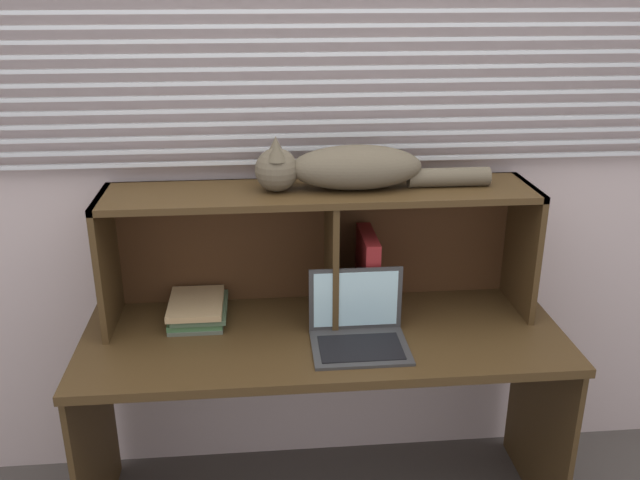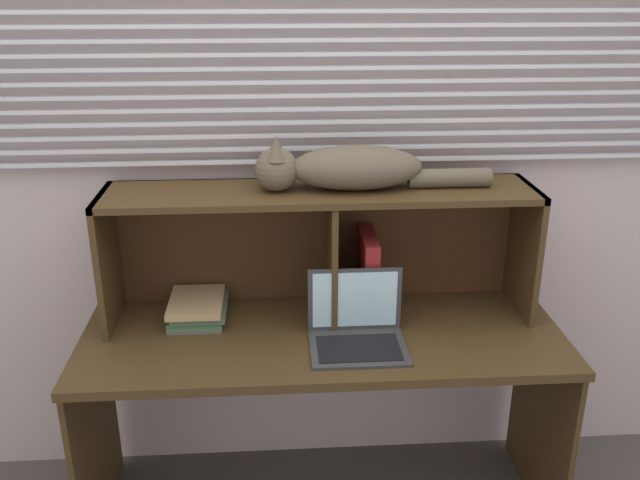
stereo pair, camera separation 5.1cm
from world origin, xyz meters
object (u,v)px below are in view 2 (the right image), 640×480
object	(u,v)px
binder_upright	(368,274)
book_stack	(198,308)
cat	(346,168)
laptop	(357,330)

from	to	relation	value
binder_upright	book_stack	world-z (taller)	binder_upright
cat	binder_upright	bearing A→B (deg)	-0.00
laptop	book_stack	xyz separation A→B (m)	(-0.52, 0.21, -0.01)
cat	book_stack	size ratio (longest dim) A/B	3.08
binder_upright	book_stack	distance (m)	0.59
laptop	book_stack	bearing A→B (deg)	158.15
cat	laptop	bearing A→B (deg)	-84.39
cat	laptop	distance (m)	0.51
cat	laptop	xyz separation A→B (m)	(0.02, -0.21, -0.47)
laptop	book_stack	size ratio (longest dim) A/B	1.22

